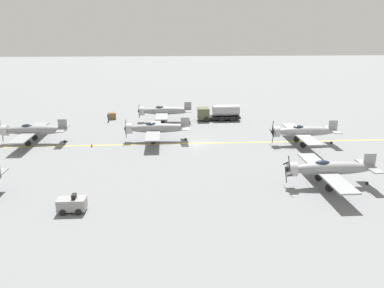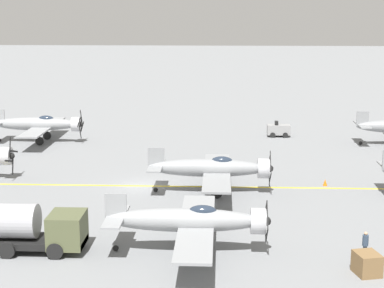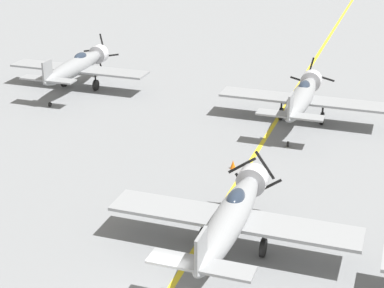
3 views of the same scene
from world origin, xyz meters
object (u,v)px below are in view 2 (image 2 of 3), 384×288
at_px(tow_tractor, 279,130).
at_px(ground_crew_walking, 365,244).
at_px(airplane_mid_right, 191,221).
at_px(fuel_tanker, 19,227).
at_px(airplane_mid_center, 213,168).
at_px(supply_crate_by_tanker, 367,264).
at_px(airplane_near_left, 40,124).
at_px(traffic_cone, 325,182).

xyz_separation_m(tow_tractor, ground_crew_walking, (36.42, 1.94, 0.10)).
bearing_deg(airplane_mid_right, fuel_tanker, -89.18).
relative_size(airplane_mid_center, tow_tractor, 4.62).
bearing_deg(supply_crate_by_tanker, airplane_near_left, -140.88).
relative_size(fuel_tanker, ground_crew_walking, 4.90).
height_order(airplane_mid_center, supply_crate_by_tanker, airplane_mid_center).
bearing_deg(traffic_cone, tow_tractor, -174.24).
xyz_separation_m(fuel_tanker, supply_crate_by_tanker, (2.57, 20.30, -0.89)).
bearing_deg(traffic_cone, supply_crate_by_tanker, -1.75).
relative_size(airplane_mid_center, ground_crew_walking, 7.36).
xyz_separation_m(airplane_near_left, airplane_mid_right, (31.60, 18.04, 0.00)).
bearing_deg(ground_crew_walking, tow_tractor, -176.95).
xyz_separation_m(airplane_near_left, supply_crate_by_tanker, (34.41, 27.98, -1.39)).
distance_m(airplane_mid_right, airplane_mid_center, 12.90).
xyz_separation_m(airplane_mid_center, supply_crate_by_tanker, (15.65, 8.79, -1.39)).
bearing_deg(supply_crate_by_tanker, airplane_mid_center, -150.68).
distance_m(ground_crew_walking, supply_crate_by_tanker, 2.44).
xyz_separation_m(tow_tractor, supply_crate_by_tanker, (38.81, 1.53, -0.17)).
height_order(airplane_mid_center, tow_tractor, airplane_mid_center).
xyz_separation_m(airplane_near_left, tow_tractor, (-4.40, 26.45, -1.22)).
bearing_deg(ground_crew_walking, traffic_cone, 179.48).
bearing_deg(airplane_mid_center, airplane_near_left, -142.24).
xyz_separation_m(airplane_mid_right, tow_tractor, (-36.01, 8.41, -1.22)).
xyz_separation_m(fuel_tanker, tow_tractor, (-36.25, 18.77, -0.72)).
bearing_deg(airplane_mid_right, traffic_cone, 145.10).
height_order(tow_tractor, traffic_cone, tow_tractor).
bearing_deg(airplane_mid_right, tow_tractor, 166.35).
bearing_deg(fuel_tanker, supply_crate_by_tanker, 82.80).
distance_m(fuel_tanker, traffic_cone, 26.05).
xyz_separation_m(fuel_tanker, ground_crew_walking, (0.17, 20.71, -0.62)).
bearing_deg(airplane_near_left, airplane_mid_center, 44.19).
relative_size(airplane_mid_right, supply_crate_by_tanker, 8.04).
bearing_deg(supply_crate_by_tanker, traffic_cone, 178.25).
height_order(tow_tractor, supply_crate_by_tanker, tow_tractor).
bearing_deg(ground_crew_walking, airplane_mid_center, -145.23).
bearing_deg(airplane_near_left, ground_crew_walking, 40.10).
distance_m(airplane_near_left, airplane_mid_right, 36.39).
bearing_deg(airplane_mid_center, tow_tractor, 154.71).
bearing_deg(traffic_cone, airplane_mid_center, -75.13).
bearing_deg(airplane_mid_center, supply_crate_by_tanker, 21.44).
bearing_deg(traffic_cone, airplane_mid_right, -34.39).
height_order(airplane_near_left, airplane_mid_right, same).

